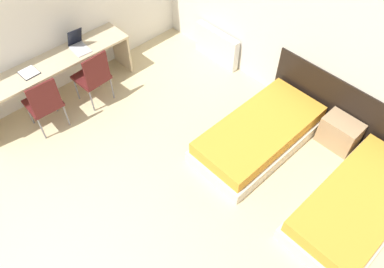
{
  "coord_description": "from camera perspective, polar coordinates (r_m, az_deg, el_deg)",
  "views": [
    {
      "loc": [
        2.26,
        0.22,
        4.21
      ],
      "look_at": [
        0.0,
        2.35,
        0.55
      ],
      "focal_mm": 35.0,
      "sensor_mm": 36.0,
      "label": 1
    }
  ],
  "objects": [
    {
      "name": "wall_back",
      "position": [
        5.47,
        15.64,
        16.35
      ],
      "size": [
        6.14,
        0.05,
        2.7
      ],
      "color": "silver",
      "rests_on": "ground_plane"
    },
    {
      "name": "wall_left",
      "position": [
        5.95,
        -20.07,
        18.04
      ],
      "size": [
        0.05,
        5.28,
        2.7
      ],
      "color": "silver",
      "rests_on": "ground_plane"
    },
    {
      "name": "headboard_panel",
      "position": [
        5.63,
        23.23,
        2.64
      ],
      "size": [
        2.61,
        0.03,
        0.87
      ],
      "color": "black",
      "rests_on": "ground_plane"
    },
    {
      "name": "bed_near_window",
      "position": [
        5.35,
        10.2,
        -0.04
      ],
      "size": [
        0.96,
        1.97,
        0.39
      ],
      "color": "beige",
      "rests_on": "ground_plane"
    },
    {
      "name": "bed_near_door",
      "position": [
        5.04,
        23.93,
        -9.84
      ],
      "size": [
        0.96,
        1.97,
        0.39
      ],
      "color": "beige",
      "rests_on": "ground_plane"
    },
    {
      "name": "nightstand",
      "position": [
        5.63,
        21.57,
        0.17
      ],
      "size": [
        0.52,
        0.34,
        0.45
      ],
      "color": "tan",
      "rests_on": "ground_plane"
    },
    {
      "name": "radiator",
      "position": [
        6.62,
        3.81,
        13.23
      ],
      "size": [
        0.9,
        0.12,
        0.58
      ],
      "color": "silver",
      "rests_on": "ground_plane"
    },
    {
      "name": "desk",
      "position": [
        6.0,
        -20.49,
        9.09
      ],
      "size": [
        0.54,
        2.47,
        0.73
      ],
      "color": "#C6B28E",
      "rests_on": "ground_plane"
    },
    {
      "name": "chair_near_laptop",
      "position": [
        5.84,
        -14.82,
        8.62
      ],
      "size": [
        0.48,
        0.48,
        0.94
      ],
      "rotation": [
        0.0,
        0.0,
        0.06
      ],
      "color": "#511919",
      "rests_on": "ground_plane"
    },
    {
      "name": "chair_near_notebook",
      "position": [
        5.63,
        -21.64,
        4.54
      ],
      "size": [
        0.47,
        0.47,
        0.94
      ],
      "rotation": [
        0.0,
        0.0,
        -0.04
      ],
      "color": "#511919",
      "rests_on": "ground_plane"
    },
    {
      "name": "laptop",
      "position": [
        6.02,
        -16.93,
        12.88
      ],
      "size": [
        0.36,
        0.25,
        0.33
      ],
      "rotation": [
        0.0,
        0.0,
        -0.07
      ],
      "color": "silver",
      "rests_on": "desk"
    },
    {
      "name": "open_notebook",
      "position": [
        5.84,
        -23.59,
        8.58
      ],
      "size": [
        0.27,
        0.25,
        0.02
      ],
      "rotation": [
        0.0,
        0.0,
        0.04
      ],
      "color": "black",
      "rests_on": "desk"
    }
  ]
}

